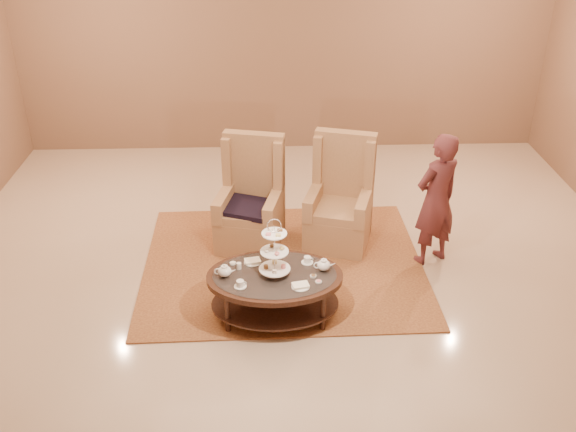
{
  "coord_description": "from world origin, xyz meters",
  "views": [
    {
      "loc": [
        -0.28,
        -5.61,
        4.01
      ],
      "look_at": [
        -0.07,
        0.2,
        0.81
      ],
      "focal_mm": 40.0,
      "sensor_mm": 36.0,
      "label": 1
    }
  ],
  "objects_px": {
    "tea_table": "(275,282)",
    "person": "(436,200)",
    "armchair_right": "(340,207)",
    "armchair_left": "(251,209)"
  },
  "relations": [
    {
      "from": "tea_table",
      "to": "armchair_left",
      "type": "distance_m",
      "value": 1.49
    },
    {
      "from": "tea_table",
      "to": "armchair_left",
      "type": "xyz_separation_m",
      "value": [
        -0.25,
        1.47,
        0.04
      ]
    },
    {
      "from": "tea_table",
      "to": "person",
      "type": "height_order",
      "value": "person"
    },
    {
      "from": "armchair_right",
      "to": "person",
      "type": "xyz_separation_m",
      "value": [
        0.99,
        -0.49,
        0.33
      ]
    },
    {
      "from": "armchair_left",
      "to": "person",
      "type": "relative_size",
      "value": 0.85
    },
    {
      "from": "tea_table",
      "to": "armchair_right",
      "type": "distance_m",
      "value": 1.67
    },
    {
      "from": "armchair_right",
      "to": "person",
      "type": "bearing_deg",
      "value": -9.54
    },
    {
      "from": "armchair_left",
      "to": "person",
      "type": "xyz_separation_m",
      "value": [
        2.04,
        -0.49,
        0.33
      ]
    },
    {
      "from": "armchair_left",
      "to": "person",
      "type": "distance_m",
      "value": 2.12
    },
    {
      "from": "armchair_right",
      "to": "person",
      "type": "distance_m",
      "value": 1.15
    }
  ]
}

